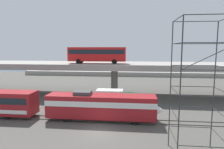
{
  "coord_description": "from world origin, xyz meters",
  "views": [
    {
      "loc": [
        4.21,
        -23.54,
        10.31
      ],
      "look_at": [
        -1.09,
        25.1,
        3.84
      ],
      "focal_mm": 32.28,
      "sensor_mm": 36.0,
      "label": 1
    }
  ],
  "objects_px": {
    "train_locomotive": "(106,105)",
    "parked_car_2": "(47,68)",
    "transit_bus_on_overpass": "(97,54)",
    "parked_car_0": "(105,69)",
    "parked_car_7": "(79,67)",
    "parked_car_6": "(136,69)",
    "scaffolding_tower": "(199,86)",
    "parked_car_4": "(122,69)",
    "parked_car_1": "(148,68)",
    "parked_car_5": "(205,69)",
    "service_truck_west": "(115,98)",
    "parked_car_3": "(178,69)"
  },
  "relations": [
    {
      "from": "train_locomotive",
      "to": "parked_car_2",
      "type": "bearing_deg",
      "value": 122.18
    },
    {
      "from": "transit_bus_on_overpass",
      "to": "parked_car_0",
      "type": "distance_m",
      "value": 36.0
    },
    {
      "from": "parked_car_2",
      "to": "transit_bus_on_overpass",
      "type": "bearing_deg",
      "value": 127.89
    },
    {
      "from": "train_locomotive",
      "to": "parked_car_7",
      "type": "bearing_deg",
      "value": 109.41
    },
    {
      "from": "parked_car_0",
      "to": "parked_car_6",
      "type": "bearing_deg",
      "value": -176.16
    },
    {
      "from": "train_locomotive",
      "to": "scaffolding_tower",
      "type": "distance_m",
      "value": 14.02
    },
    {
      "from": "transit_bus_on_overpass",
      "to": "parked_car_6",
      "type": "height_order",
      "value": "transit_bus_on_overpass"
    },
    {
      "from": "parked_car_0",
      "to": "parked_car_4",
      "type": "distance_m",
      "value": 6.76
    },
    {
      "from": "parked_car_1",
      "to": "parked_car_2",
      "type": "distance_m",
      "value": 40.39
    },
    {
      "from": "parked_car_0",
      "to": "parked_car_2",
      "type": "xyz_separation_m",
      "value": [
        -22.96,
        -1.23,
        0.0
      ]
    },
    {
      "from": "parked_car_2",
      "to": "parked_car_5",
      "type": "xyz_separation_m",
      "value": [
        60.83,
        2.81,
        -0.0
      ]
    },
    {
      "from": "parked_car_6",
      "to": "parked_car_7",
      "type": "relative_size",
      "value": 1.02
    },
    {
      "from": "scaffolding_tower",
      "to": "parked_car_0",
      "type": "relative_size",
      "value": 2.89
    },
    {
      "from": "service_truck_west",
      "to": "parked_car_6",
      "type": "height_order",
      "value": "parked_car_6"
    },
    {
      "from": "scaffolding_tower",
      "to": "parked_car_6",
      "type": "xyz_separation_m",
      "value": [
        -5.09,
        59.15,
        -4.52
      ]
    },
    {
      "from": "parked_car_4",
      "to": "parked_car_3",
      "type": "bearing_deg",
      "value": -178.93
    },
    {
      "from": "transit_bus_on_overpass",
      "to": "parked_car_1",
      "type": "relative_size",
      "value": 2.93
    },
    {
      "from": "parked_car_2",
      "to": "parked_car_6",
      "type": "distance_m",
      "value": 34.97
    },
    {
      "from": "transit_bus_on_overpass",
      "to": "parked_car_2",
      "type": "distance_m",
      "value": 43.56
    },
    {
      "from": "service_truck_west",
      "to": "parked_car_4",
      "type": "height_order",
      "value": "parked_car_4"
    },
    {
      "from": "parked_car_3",
      "to": "parked_car_7",
      "type": "height_order",
      "value": "same"
    },
    {
      "from": "parked_car_3",
      "to": "parked_car_0",
      "type": "bearing_deg",
      "value": 1.85
    },
    {
      "from": "scaffolding_tower",
      "to": "parked_car_3",
      "type": "xyz_separation_m",
      "value": [
        10.88,
        59.26,
        -4.52
      ]
    },
    {
      "from": "train_locomotive",
      "to": "scaffolding_tower",
      "type": "xyz_separation_m",
      "value": [
        9.7,
        -8.96,
        4.7
      ]
    },
    {
      "from": "parked_car_3",
      "to": "scaffolding_tower",
      "type": "bearing_deg",
      "value": 79.6
    },
    {
      "from": "parked_car_1",
      "to": "parked_car_0",
      "type": "bearing_deg",
      "value": 15.81
    },
    {
      "from": "parked_car_2",
      "to": "parked_car_5",
      "type": "relative_size",
      "value": 1.14
    },
    {
      "from": "train_locomotive",
      "to": "service_truck_west",
      "type": "height_order",
      "value": "train_locomotive"
    },
    {
      "from": "parked_car_0",
      "to": "service_truck_west",
      "type": "bearing_deg",
      "value": 100.47
    },
    {
      "from": "transit_bus_on_overpass",
      "to": "scaffolding_tower",
      "type": "bearing_deg",
      "value": -59.61
    },
    {
      "from": "transit_bus_on_overpass",
      "to": "parked_car_1",
      "type": "distance_m",
      "value": 42.76
    },
    {
      "from": "service_truck_west",
      "to": "parked_car_3",
      "type": "height_order",
      "value": "parked_car_3"
    },
    {
      "from": "scaffolding_tower",
      "to": "train_locomotive",
      "type": "bearing_deg",
      "value": 137.27
    },
    {
      "from": "transit_bus_on_overpass",
      "to": "parked_car_6",
      "type": "bearing_deg",
      "value": 76.74
    },
    {
      "from": "parked_car_1",
      "to": "parked_car_5",
      "type": "distance_m",
      "value": 21.13
    },
    {
      "from": "service_truck_west",
      "to": "parked_car_6",
      "type": "bearing_deg",
      "value": 84.65
    },
    {
      "from": "service_truck_west",
      "to": "scaffolding_tower",
      "type": "height_order",
      "value": "scaffolding_tower"
    },
    {
      "from": "service_truck_west",
      "to": "parked_car_7",
      "type": "height_order",
      "value": "parked_car_7"
    },
    {
      "from": "parked_car_6",
      "to": "parked_car_5",
      "type": "bearing_deg",
      "value": 1.71
    },
    {
      "from": "train_locomotive",
      "to": "parked_car_3",
      "type": "relative_size",
      "value": 4.05
    },
    {
      "from": "parked_car_1",
      "to": "parked_car_4",
      "type": "bearing_deg",
      "value": 22.79
    },
    {
      "from": "transit_bus_on_overpass",
      "to": "parked_car_1",
      "type": "xyz_separation_m",
      "value": [
        13.51,
        40.0,
        -6.75
      ]
    },
    {
      "from": "parked_car_6",
      "to": "parked_car_1",
      "type": "bearing_deg",
      "value": 38.56
    },
    {
      "from": "train_locomotive",
      "to": "transit_bus_on_overpass",
      "type": "bearing_deg",
      "value": 105.27
    },
    {
      "from": "parked_car_3",
      "to": "parked_car_5",
      "type": "relative_size",
      "value": 1.0
    },
    {
      "from": "service_truck_west",
      "to": "parked_car_1",
      "type": "distance_m",
      "value": 48.33
    },
    {
      "from": "transit_bus_on_overpass",
      "to": "service_truck_west",
      "type": "height_order",
      "value": "transit_bus_on_overpass"
    },
    {
      "from": "transit_bus_on_overpass",
      "to": "parked_car_3",
      "type": "distance_m",
      "value": 44.12
    },
    {
      "from": "parked_car_0",
      "to": "parked_car_5",
      "type": "distance_m",
      "value": 37.9
    },
    {
      "from": "service_truck_west",
      "to": "parked_car_6",
      "type": "xyz_separation_m",
      "value": [
        4.07,
        43.46,
        0.74
      ]
    }
  ]
}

